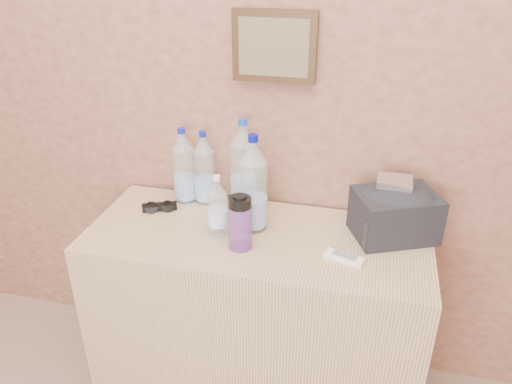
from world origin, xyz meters
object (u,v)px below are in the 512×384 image
at_px(ac_remote, 344,258).
at_px(toiletry_bag, 395,212).
at_px(pet_large_a, 184,169).
at_px(sunglasses, 160,207).
at_px(foil_packet, 395,182).
at_px(pet_large_c, 243,169).
at_px(pet_small, 218,209).
at_px(pet_large_b, 204,171).
at_px(pet_large_d, 253,188).
at_px(dresser, 257,317).
at_px(nalgene_bottle, 240,222).

distance_m(ac_remote, toiletry_bag, 0.27).
xyz_separation_m(pet_large_a, toiletry_bag, (0.82, -0.08, -0.04)).
relative_size(sunglasses, foil_packet, 1.13).
bearing_deg(pet_large_c, sunglasses, -157.70).
height_order(pet_small, ac_remote, pet_small).
height_order(pet_large_a, pet_small, pet_large_a).
relative_size(pet_large_a, pet_large_b, 1.04).
distance_m(pet_small, sunglasses, 0.31).
bearing_deg(foil_packet, ac_remote, -122.15).
bearing_deg(pet_large_d, ac_remote, -20.63).
bearing_deg(ac_remote, sunglasses, -176.10).
distance_m(pet_large_a, pet_small, 0.31).
bearing_deg(dresser, pet_large_b, 142.59).
bearing_deg(toiletry_bag, dresser, 169.01).
relative_size(pet_large_b, sunglasses, 2.22).
bearing_deg(foil_packet, toiletry_bag, -57.43).
bearing_deg(pet_large_a, foil_packet, -3.62).
xyz_separation_m(pet_large_a, nalgene_bottle, (0.31, -0.28, -0.04)).
distance_m(pet_large_a, toiletry_bag, 0.83).
bearing_deg(pet_small, pet_large_a, 133.66).
bearing_deg(foil_packet, pet_large_b, 175.03).
xyz_separation_m(pet_large_d, sunglasses, (-0.39, 0.03, -0.14)).
relative_size(pet_large_a, pet_small, 1.32).
distance_m(pet_large_b, toiletry_bag, 0.75).
bearing_deg(pet_large_b, toiletry_bag, -6.72).
xyz_separation_m(pet_small, sunglasses, (-0.28, 0.11, -0.09)).
height_order(pet_large_b, toiletry_bag, pet_large_b).
xyz_separation_m(ac_remote, foil_packet, (0.14, 0.22, 0.19)).
relative_size(pet_large_c, foil_packet, 3.03).
height_order(dresser, ac_remote, ac_remote).
distance_m(nalgene_bottle, sunglasses, 0.42).
bearing_deg(pet_large_d, pet_large_a, 156.03).
xyz_separation_m(pet_large_a, sunglasses, (-0.07, -0.11, -0.12)).
xyz_separation_m(pet_large_d, pet_small, (-0.11, -0.08, -0.06)).
relative_size(pet_large_a, ac_remote, 2.33).
height_order(pet_small, sunglasses, pet_small).
bearing_deg(pet_large_a, pet_large_c, 3.60).
distance_m(pet_large_a, ac_remote, 0.73).
bearing_deg(pet_small, pet_large_c, 82.61).
distance_m(pet_large_d, pet_small, 0.15).
xyz_separation_m(dresser, ac_remote, (0.32, -0.08, 0.40)).
height_order(pet_large_d, sunglasses, pet_large_d).
relative_size(ac_remote, toiletry_bag, 0.48).
relative_size(pet_large_d, pet_small, 1.56).
distance_m(pet_small, ac_remote, 0.47).
relative_size(nalgene_bottle, foil_packet, 1.69).
distance_m(pet_large_c, sunglasses, 0.36).
bearing_deg(ac_remote, pet_large_a, 174.08).
bearing_deg(toiletry_bag, nalgene_bottle, 177.27).
distance_m(dresser, pet_large_c, 0.60).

